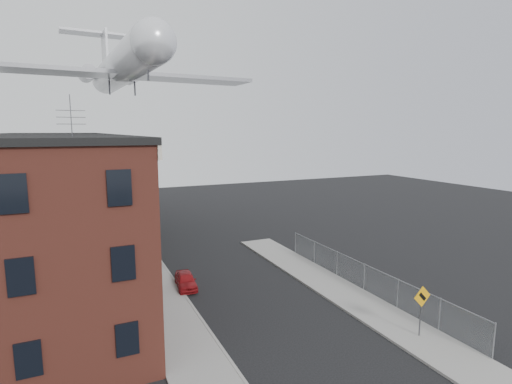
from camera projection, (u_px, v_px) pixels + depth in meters
ground at (316, 353)px, 19.14m from camera, size 120.00×120.00×0.00m
sidewalk_left at (130, 241)px, 38.41m from camera, size 3.00×62.00×0.12m
sidewalk_right at (336, 289)px, 26.79m from camera, size 3.00×26.00×0.12m
curb_left at (146, 239)px, 39.00m from camera, size 0.15×62.00×0.14m
curb_right at (318, 292)px, 26.19m from camera, size 0.15×26.00×0.14m
corner_building at (35, 241)px, 19.68m from camera, size 10.31×12.30×12.15m
row_house_a at (46, 208)px, 28.23m from camera, size 11.98×7.00×10.30m
row_house_b at (51, 194)px, 34.52m from camera, size 11.98×7.00×10.30m
row_house_c at (54, 184)px, 40.80m from camera, size 11.98×7.00×10.30m
row_house_d at (56, 177)px, 47.09m from camera, size 11.98×7.00×10.30m
row_house_e at (58, 172)px, 53.37m from camera, size 11.98×7.00×10.30m
chainlink_fence at (364, 277)px, 26.37m from camera, size 0.06×18.06×1.90m
warning_sign at (422, 303)px, 20.25m from camera, size 1.10×0.11×2.80m
utility_pole at (136, 204)px, 32.28m from camera, size 1.80×0.26×9.00m
street_tree at (126, 200)px, 41.51m from camera, size 3.22×3.20×5.20m
car_near at (186, 280)px, 27.01m from camera, size 1.60×3.27×1.07m
car_mid at (149, 232)px, 39.72m from camera, size 1.39×3.74×1.22m
car_far at (144, 223)px, 43.86m from camera, size 1.72×3.80×1.08m
airplane at (122, 67)px, 37.26m from camera, size 23.42×26.74×7.75m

